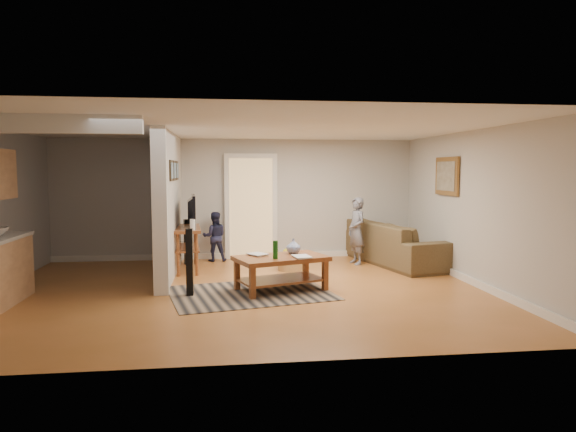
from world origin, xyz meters
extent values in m
plane|color=#9C5F27|center=(0.00, 0.00, 0.00)|extent=(7.50, 7.50, 0.00)
cube|color=#B8B6B1|center=(0.00, 3.00, 1.25)|extent=(7.50, 0.04, 2.50)
cube|color=#B8B6B1|center=(3.75, 0.00, 1.25)|extent=(0.04, 6.00, 2.50)
cube|color=white|center=(0.00, 0.00, 2.50)|extent=(7.50, 6.00, 0.04)
cube|color=#B8B6B1|center=(-1.20, 1.45, 1.25)|extent=(0.15, 3.10, 2.50)
cube|color=white|center=(-1.20, -0.10, 1.25)|extent=(0.22, 0.10, 2.50)
cube|color=white|center=(0.00, 2.97, 0.06)|extent=(7.50, 0.04, 0.12)
cube|color=white|center=(3.72, 0.00, 0.06)|extent=(0.04, 6.00, 0.12)
cube|color=#D8B272|center=(0.30, 2.94, 1.05)|extent=(0.90, 0.06, 2.10)
cube|color=black|center=(-1.11, 0.80, 1.85)|extent=(0.03, 0.40, 0.34)
cube|color=black|center=(-1.11, 1.30, 1.85)|extent=(0.03, 0.40, 0.34)
cube|color=black|center=(-1.11, 1.80, 1.85)|extent=(0.03, 0.40, 0.34)
cube|color=brown|center=(3.71, 1.00, 1.75)|extent=(0.04, 0.90, 0.68)
cube|color=black|center=(0.12, -0.16, 0.01)|extent=(2.66, 2.18, 0.01)
imported|color=#403220|center=(3.14, 2.05, 0.00)|extent=(1.69, 2.98, 0.82)
cube|color=brown|center=(0.60, -0.03, 0.50)|extent=(1.55, 1.20, 0.07)
cube|color=silver|center=(0.60, -0.03, 0.51)|extent=(0.96, 0.73, 0.02)
cube|color=brown|center=(0.60, -0.03, 0.17)|extent=(1.41, 1.05, 0.03)
cube|color=brown|center=(0.13, -0.52, 0.25)|extent=(0.10, 0.10, 0.50)
cube|color=brown|center=(1.27, -0.13, 0.25)|extent=(0.10, 0.10, 0.50)
cube|color=brown|center=(-0.07, 0.08, 0.25)|extent=(0.10, 0.10, 0.50)
cube|color=brown|center=(1.07, 0.47, 0.25)|extent=(0.10, 0.10, 0.50)
imported|color=#294798|center=(0.83, 0.20, 0.53)|extent=(0.29, 0.29, 0.24)
cylinder|color=#124E11|center=(0.49, -0.24, 0.67)|extent=(0.08, 0.08, 0.27)
imported|color=#998C4C|center=(0.16, 0.04, 0.53)|extent=(0.36, 0.38, 0.03)
imported|color=#66594C|center=(0.78, -0.20, 0.53)|extent=(0.29, 0.36, 0.03)
cube|color=brown|center=(-0.95, 1.80, 0.78)|extent=(0.57, 1.31, 0.05)
cube|color=brown|center=(-0.95, 1.80, 0.43)|extent=(0.51, 1.20, 0.03)
cylinder|color=brown|center=(-1.07, 1.24, 0.39)|extent=(0.05, 0.05, 0.79)
cylinder|color=brown|center=(-1.15, 2.34, 0.39)|extent=(0.05, 0.05, 0.79)
cylinder|color=brown|center=(-0.75, 1.26, 0.39)|extent=(0.05, 0.05, 0.79)
cylinder|color=brown|center=(-0.83, 2.37, 0.39)|extent=(0.05, 0.05, 0.79)
imported|color=black|center=(-0.93, 1.80, 0.80)|extent=(0.21, 1.04, 0.59)
cylinder|color=white|center=(-0.81, 1.33, 0.90)|extent=(0.11, 0.11, 0.19)
cube|color=black|center=(-0.77, -0.20, 0.50)|extent=(0.10, 0.10, 1.00)
cube|color=black|center=(-1.00, 2.40, 0.45)|extent=(0.12, 0.12, 0.90)
cylinder|color=#A07745|center=(0.96, 1.56, 0.16)|extent=(0.48, 0.48, 0.31)
sphere|color=red|center=(1.02, 1.61, 0.31)|extent=(0.15, 0.15, 0.15)
sphere|color=gold|center=(0.89, 1.59, 0.33)|extent=(0.15, 0.15, 0.15)
sphere|color=#249124|center=(0.96, 1.50, 0.35)|extent=(0.15, 0.15, 0.15)
imported|color=slate|center=(2.33, 2.01, 0.00)|extent=(0.42, 0.54, 1.33)
imported|color=#1F2242|center=(-0.46, 2.70, 0.00)|extent=(0.51, 0.41, 1.01)
camera|label=1|loc=(-0.26, -7.78, 1.86)|focal=32.00mm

